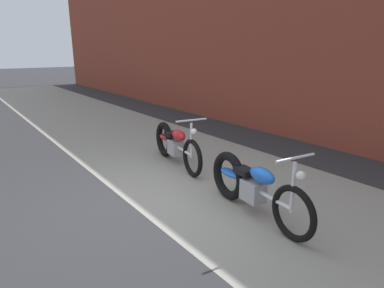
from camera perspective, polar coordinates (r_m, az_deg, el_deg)
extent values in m
plane|color=#2D2D30|center=(4.92, -9.81, -10.69)|extent=(80.00, 80.00, 0.00)
cube|color=gray|center=(5.82, 5.82, -6.17)|extent=(36.00, 3.50, 0.01)
cube|color=brown|center=(8.15, 25.61, 17.12)|extent=(36.00, 0.50, 5.13)
torus|color=black|center=(5.86, 0.06, -2.41)|extent=(0.68, 0.19, 0.68)
torus|color=black|center=(6.99, -4.74, 0.80)|extent=(0.74, 0.25, 0.73)
cylinder|color=silver|center=(6.41, -2.56, -0.43)|extent=(1.23, 0.26, 0.06)
cube|color=#99999E|center=(6.49, -2.84, -0.59)|extent=(0.35, 0.27, 0.28)
ellipsoid|color=red|center=(6.28, -2.28, 1.49)|extent=(0.47, 0.26, 0.20)
ellipsoid|color=red|center=(6.93, -4.59, 1.18)|extent=(0.46, 0.25, 0.10)
cube|color=black|center=(6.61, -3.57, 1.68)|extent=(0.31, 0.24, 0.08)
cylinder|color=silver|center=(5.81, -0.12, 0.61)|extent=(0.05, 0.05, 0.62)
cylinder|color=silver|center=(5.72, -0.12, 4.09)|extent=(0.13, 0.58, 0.03)
sphere|color=white|center=(5.67, 0.33, 2.12)|extent=(0.11, 0.11, 0.11)
cylinder|color=silver|center=(6.78, -2.50, -0.56)|extent=(0.55, 0.15, 0.06)
torus|color=black|center=(4.14, 16.89, -11.25)|extent=(0.68, 0.16, 0.68)
torus|color=black|center=(5.02, 6.25, -5.40)|extent=(0.74, 0.22, 0.73)
cylinder|color=silver|center=(4.55, 11.04, -7.76)|extent=(1.23, 0.21, 0.06)
cube|color=#99999E|center=(4.62, 10.37, -7.88)|extent=(0.34, 0.26, 0.28)
ellipsoid|color=blue|center=(4.40, 11.87, -5.25)|extent=(0.46, 0.24, 0.20)
ellipsoid|color=blue|center=(4.97, 6.61, -4.94)|extent=(0.46, 0.23, 0.10)
cube|color=black|center=(4.68, 8.95, -4.58)|extent=(0.30, 0.23, 0.08)
cylinder|color=silver|center=(4.04, 16.84, -7.12)|extent=(0.05, 0.05, 0.62)
cylinder|color=silver|center=(3.92, 17.26, -2.26)|extent=(0.10, 0.58, 0.03)
sphere|color=white|center=(3.91, 18.10, -5.16)|extent=(0.11, 0.11, 0.11)
cylinder|color=silver|center=(4.91, 9.90, -7.41)|extent=(0.55, 0.13, 0.06)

